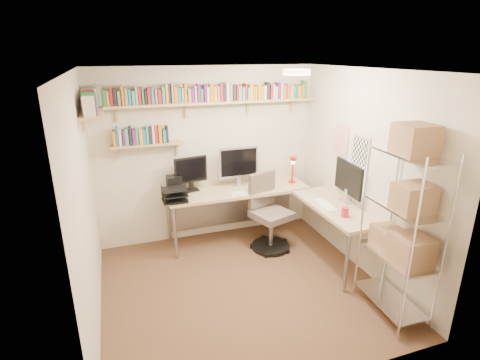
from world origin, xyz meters
name	(u,v)px	position (x,y,z in m)	size (l,w,h in m)	color
ground	(242,287)	(0.00, 0.00, 0.00)	(3.20, 3.20, 0.00)	#452C1D
room_shell	(242,163)	(0.00, 0.00, 1.55)	(3.24, 3.04, 2.52)	#C4B39F
wall_shelves	(176,105)	(-0.46, 1.29, 2.02)	(3.12, 1.09, 0.80)	tan
corner_desk	(254,194)	(0.50, 0.92, 0.79)	(2.46, 2.03, 1.38)	tan
office_chair	(268,218)	(0.68, 0.81, 0.46)	(0.61, 0.62, 1.09)	black
wire_rack	(407,211)	(1.36, -0.98, 1.20)	(0.44, 0.82, 2.05)	silver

